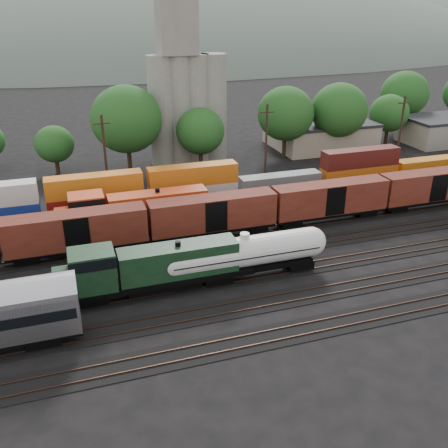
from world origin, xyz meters
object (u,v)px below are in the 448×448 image
object	(u,v)px
green_locomotive	(144,268)
grain_silo	(187,97)
orange_locomotive	(130,209)
tank_car_a	(244,253)

from	to	relation	value
green_locomotive	grain_silo	bearing A→B (deg)	70.20
green_locomotive	orange_locomotive	xyz separation A→B (m)	(0.91, 15.00, -0.01)
tank_car_a	grain_silo	xyz separation A→B (m)	(4.71, 41.00, 8.48)
tank_car_a	orange_locomotive	bearing A→B (deg)	121.38
tank_car_a	orange_locomotive	xyz separation A→B (m)	(-9.15, 15.00, 0.07)
green_locomotive	orange_locomotive	world-z (taller)	green_locomotive
green_locomotive	grain_silo	distance (m)	44.38
orange_locomotive	grain_silo	distance (m)	30.64
green_locomotive	orange_locomotive	distance (m)	15.03
green_locomotive	tank_car_a	distance (m)	10.05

